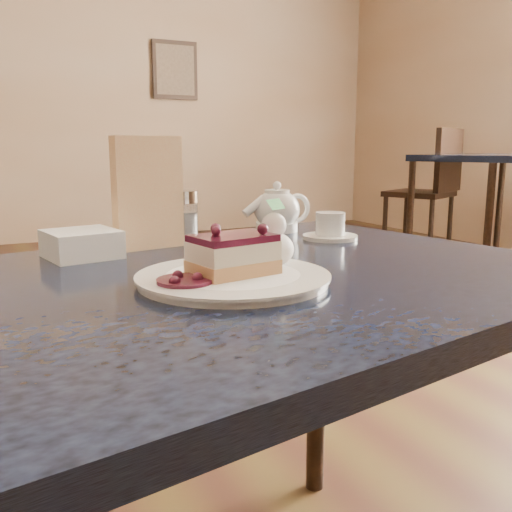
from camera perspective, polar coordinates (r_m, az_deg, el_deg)
name	(u,v)px	position (r m, az deg, el deg)	size (l,w,h in m)	color
main_table	(216,325)	(0.85, -4.04, -6.89)	(1.22, 0.92, 0.69)	#18203A
dessert_plate	(233,279)	(0.79, -2.30, -2.28)	(0.26, 0.26, 0.01)	white
cheesecake_slice	(233,255)	(0.78, -2.32, 0.11)	(0.12, 0.10, 0.06)	tan
whipped_cream	(274,249)	(0.83, 1.79, 0.70)	(0.06, 0.06, 0.05)	white
berry_sauce	(185,281)	(0.74, -7.13, -2.48)	(0.07, 0.07, 0.01)	black
tea_set	(287,214)	(1.24, 3.13, 4.17)	(0.20, 0.25, 0.10)	white
menu_card	(148,193)	(1.06, -10.74, 6.20)	(0.13, 0.03, 0.20)	#F6E9AD
sugar_shaker	(184,216)	(1.11, -7.19, 3.95)	(0.06, 0.06, 0.10)	white
napkin_stack	(82,244)	(1.01, -17.04, 1.17)	(0.11, 0.11, 0.05)	white
bg_table_far_right	(491,260)	(4.41, 22.44, -0.34)	(1.35, 1.99, 1.32)	#18203A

